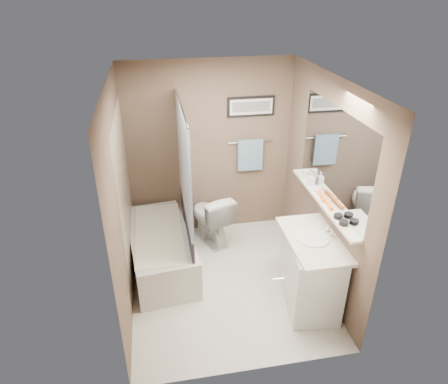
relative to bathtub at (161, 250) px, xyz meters
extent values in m
plane|color=silver|center=(0.75, -0.44, -0.25)|extent=(2.50, 2.50, 0.00)
cube|color=silver|center=(0.75, -0.44, 2.13)|extent=(2.20, 2.50, 0.04)
cube|color=brown|center=(0.75, 0.79, 0.95)|extent=(2.20, 0.04, 2.40)
cube|color=brown|center=(0.75, -1.67, 0.95)|extent=(2.20, 0.04, 2.40)
cube|color=brown|center=(-0.33, -0.44, 0.95)|extent=(0.04, 2.50, 2.40)
cube|color=brown|center=(1.83, -0.44, 0.95)|extent=(0.04, 2.50, 2.40)
cube|color=beige|center=(-0.34, 0.06, 0.75)|extent=(0.02, 1.55, 2.00)
cylinder|color=silver|center=(0.35, 0.06, 1.80)|extent=(0.02, 1.55, 0.02)
cube|color=silver|center=(0.35, 0.06, 1.15)|extent=(0.03, 1.45, 1.28)
cube|color=#222641|center=(0.35, 0.06, 0.33)|extent=(0.03, 1.45, 0.36)
cube|color=silver|center=(1.84, -0.59, 1.37)|extent=(0.02, 1.60, 1.00)
cube|color=silver|center=(1.79, -0.59, 0.85)|extent=(0.12, 1.60, 0.03)
cylinder|color=silver|center=(1.30, 0.77, 1.05)|extent=(0.60, 0.02, 0.02)
cube|color=#97C5DB|center=(1.30, 0.75, 0.87)|extent=(0.34, 0.05, 0.44)
cube|color=black|center=(1.30, 0.79, 1.53)|extent=(0.62, 0.02, 0.26)
cube|color=white|center=(1.30, 0.77, 1.53)|extent=(0.56, 0.00, 0.20)
cube|color=#595959|center=(1.30, 0.77, 1.53)|extent=(0.50, 0.00, 0.13)
cube|color=silver|center=(1.30, -1.69, 0.75)|extent=(0.80, 0.02, 2.00)
cylinder|color=silver|center=(0.97, -1.63, 0.75)|extent=(0.10, 0.02, 0.02)
cube|color=silver|center=(0.00, 0.00, 0.00)|extent=(0.87, 1.57, 0.50)
cube|color=white|center=(0.00, 0.00, 0.25)|extent=(0.56, 1.36, 0.02)
imported|color=silver|center=(0.70, 0.47, 0.12)|extent=(0.63, 0.82, 0.74)
cube|color=silver|center=(1.60, -0.90, 0.15)|extent=(0.62, 0.96, 0.80)
cube|color=beige|center=(1.59, -0.90, 0.57)|extent=(0.54, 0.96, 0.04)
cylinder|color=silver|center=(1.58, -0.90, 0.60)|extent=(0.34, 0.34, 0.01)
cylinder|color=silver|center=(1.78, -0.90, 0.64)|extent=(0.02, 0.02, 0.10)
sphere|color=white|center=(1.78, -0.80, 0.62)|extent=(0.05, 0.05, 0.05)
cylinder|color=black|center=(1.79, -1.10, 0.89)|extent=(0.09, 0.09, 0.04)
cylinder|color=black|center=(1.79, -0.98, 0.89)|extent=(0.09, 0.09, 0.04)
cylinder|color=orange|center=(1.79, -0.73, 0.89)|extent=(0.06, 0.22, 0.04)
cylinder|color=orange|center=(1.79, -0.56, 0.89)|extent=(0.07, 0.22, 0.04)
cube|color=pink|center=(1.79, -0.40, 0.87)|extent=(0.04, 0.16, 0.01)
cylinder|color=silver|center=(1.79, -0.05, 0.92)|extent=(0.08, 0.08, 0.10)
imported|color=#999999|center=(1.79, -0.23, 0.94)|extent=(0.08, 0.08, 0.15)
camera|label=1|loc=(0.06, -4.12, 2.97)|focal=32.00mm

